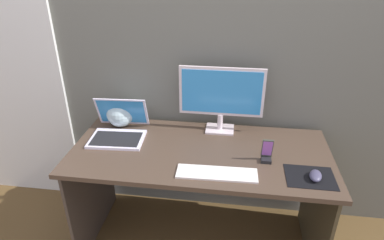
% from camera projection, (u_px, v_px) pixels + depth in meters
% --- Properties ---
extents(ground_plane, '(8.00, 8.00, 0.00)m').
position_uv_depth(ground_plane, '(199.00, 240.00, 2.25)').
color(ground_plane, brown).
extents(wall_back, '(6.00, 0.04, 2.50)m').
position_uv_depth(wall_back, '(208.00, 45.00, 2.04)').
color(wall_back, '#65665D').
rests_on(wall_back, ground_plane).
extents(door_left, '(0.82, 0.02, 2.02)m').
position_uv_depth(door_left, '(6.00, 73.00, 2.29)').
color(door_left, white).
rests_on(door_left, ground_plane).
extents(desk, '(1.51, 0.69, 0.73)m').
position_uv_depth(desk, '(200.00, 170.00, 1.99)').
color(desk, '#49372B').
rests_on(desk, ground_plane).
extents(monitor, '(0.53, 0.14, 0.43)m').
position_uv_depth(monitor, '(221.00, 96.00, 2.03)').
color(monitor, silver).
rests_on(monitor, desk).
extents(laptop, '(0.35, 0.34, 0.23)m').
position_uv_depth(laptop, '(119.00, 130.00, 2.05)').
color(laptop, white).
rests_on(laptop, desk).
extents(fishbowl, '(0.18, 0.18, 0.18)m').
position_uv_depth(fishbowl, '(120.00, 113.00, 2.16)').
color(fishbowl, silver).
rests_on(fishbowl, desk).
extents(keyboard_external, '(0.43, 0.13, 0.01)m').
position_uv_depth(keyboard_external, '(217.00, 173.00, 1.71)').
color(keyboard_external, white).
rests_on(keyboard_external, desk).
extents(mousepad, '(0.25, 0.20, 0.00)m').
position_uv_depth(mousepad, '(310.00, 177.00, 1.69)').
color(mousepad, black).
rests_on(mousepad, desk).
extents(mouse, '(0.08, 0.11, 0.04)m').
position_uv_depth(mouse, '(316.00, 176.00, 1.67)').
color(mouse, '#45415D').
rests_on(mouse, mousepad).
extents(phone_in_dock, '(0.06, 0.06, 0.14)m').
position_uv_depth(phone_in_dock, '(267.00, 154.00, 1.80)').
color(phone_in_dock, black).
rests_on(phone_in_dock, desk).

